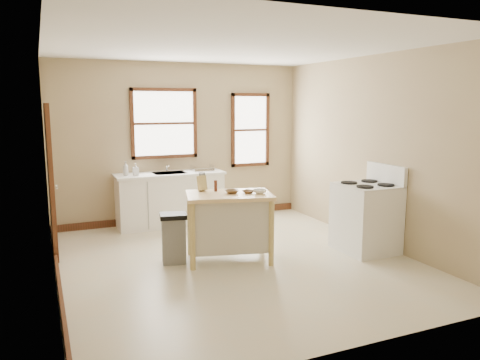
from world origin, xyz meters
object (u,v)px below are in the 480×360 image
at_px(soap_bottle_b, 136,169).
at_px(gas_stove, 366,209).
at_px(trash_bin, 174,238).
at_px(bowl_a, 232,192).
at_px(kitchen_island, 229,227).
at_px(dish_rack, 202,168).
at_px(knife_block, 202,184).
at_px(soap_bottle_a, 126,169).
at_px(pepper_grinder, 216,186).
at_px(bowl_c, 260,191).
at_px(bowl_b, 248,192).

height_order(soap_bottle_b, gas_stove, gas_stove).
bearing_deg(trash_bin, bowl_a, -3.06).
xyz_separation_m(trash_bin, gas_stove, (2.65, -0.59, 0.28)).
bearing_deg(kitchen_island, dish_rack, 95.00).
xyz_separation_m(soap_bottle_b, knife_block, (0.56, -1.74, -0.01)).
bearing_deg(soap_bottle_a, trash_bin, -100.06).
height_order(soap_bottle_a, soap_bottle_b, soap_bottle_a).
distance_m(kitchen_island, pepper_grinder, 0.59).
relative_size(soap_bottle_b, pepper_grinder, 1.34).
height_order(pepper_grinder, trash_bin, pepper_grinder).
height_order(bowl_c, gas_stove, gas_stove).
distance_m(soap_bottle_a, knife_block, 1.91).
height_order(bowl_b, trash_bin, bowl_b).
bearing_deg(soap_bottle_b, pepper_grinder, -68.42).
relative_size(kitchen_island, bowl_c, 6.37).
xyz_separation_m(dish_rack, kitchen_island, (-0.34, -2.09, -0.51)).
bearing_deg(soap_bottle_a, kitchen_island, -82.91).
xyz_separation_m(pepper_grinder, gas_stove, (2.05, -0.61, -0.37)).
bearing_deg(trash_bin, soap_bottle_a, 109.77).
relative_size(soap_bottle_b, trash_bin, 0.30).
xyz_separation_m(soap_bottle_b, kitchen_island, (0.83, -2.05, -0.56)).
bearing_deg(gas_stove, dish_rack, 122.70).
distance_m(dish_rack, bowl_a, 2.12).
bearing_deg(soap_bottle_b, soap_bottle_a, 171.20).
xyz_separation_m(pepper_grinder, bowl_b, (0.35, -0.29, -0.06)).
bearing_deg(pepper_grinder, dish_rack, 76.48).
bearing_deg(bowl_a, bowl_c, -26.00).
distance_m(bowl_c, trash_bin, 1.30).
height_order(soap_bottle_b, kitchen_island, soap_bottle_b).
bearing_deg(dish_rack, knife_block, -102.05).
distance_m(soap_bottle_b, gas_stove, 3.72).
height_order(soap_bottle_b, bowl_b, soap_bottle_b).
xyz_separation_m(bowl_a, trash_bin, (-0.75, 0.19, -0.60)).
height_order(pepper_grinder, bowl_b, pepper_grinder).
xyz_separation_m(soap_bottle_b, pepper_grinder, (0.72, -1.84, -0.03)).
relative_size(pepper_grinder, bowl_a, 0.82).
height_order(soap_bottle_b, dish_rack, soap_bottle_b).
xyz_separation_m(bowl_a, bowl_c, (0.33, -0.16, 0.01)).
distance_m(dish_rack, kitchen_island, 2.18).
xyz_separation_m(bowl_b, gas_stove, (1.70, -0.32, -0.32)).
distance_m(knife_block, pepper_grinder, 0.19).
bearing_deg(trash_bin, dish_rack, 72.38).
bearing_deg(dish_rack, kitchen_island, -92.36).
bearing_deg(soap_bottle_a, knife_block, -86.20).
bearing_deg(bowl_a, soap_bottle_b, 112.96).
height_order(knife_block, bowl_a, knife_block).
relative_size(bowl_c, gas_stove, 0.14).
bearing_deg(bowl_a, soap_bottle_a, 116.33).
xyz_separation_m(kitchen_island, pepper_grinder, (-0.11, 0.22, 0.53)).
xyz_separation_m(bowl_c, gas_stove, (1.57, -0.23, -0.32)).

